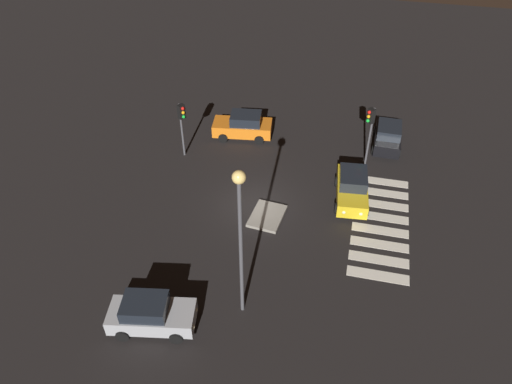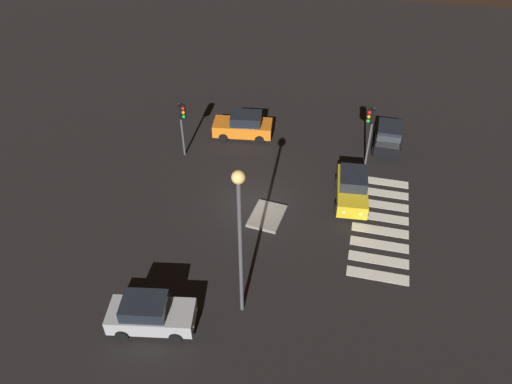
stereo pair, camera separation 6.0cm
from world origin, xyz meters
The scene contains 10 objects.
ground_plane centered at (0.00, 0.00, 0.00)m, with size 80.00×80.00×0.00m, color black.
traffic_island centered at (-0.94, -0.89, 0.09)m, with size 2.58×2.05×0.18m.
car_yellow centered at (1.83, -5.54, 0.90)m, with size 4.31×2.27×1.82m.
car_black centered at (8.25, -7.53, 0.87)m, with size 4.13×1.99×1.78m.
car_orange centered at (7.18, 2.60, 0.90)m, with size 2.40×4.37×1.83m.
car_silver centered at (-9.52, 2.78, 0.86)m, with size 2.42×4.21×1.75m.
traffic_light_north centered at (3.93, 5.86, 3.00)m, with size 0.54×0.53×3.96m.
traffic_light_east centered at (5.49, -6.09, 3.29)m, with size 0.54×0.53×4.35m.
street_lamp centered at (-7.65, -1.11, 5.64)m, with size 0.56×0.56×8.38m.
crosswalk_near centered at (0.00, -7.43, 0.01)m, with size 8.75×3.20×0.02m.
Camera 2 is at (-21.78, -5.11, 19.49)m, focal length 34.30 mm.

